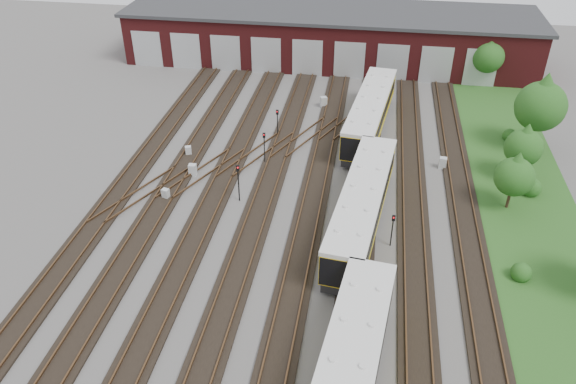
# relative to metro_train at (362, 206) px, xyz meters

# --- Properties ---
(ground) EXTENTS (120.00, 120.00, 0.00)m
(ground) POSITION_rel_metro_train_xyz_m (-6.00, -4.43, -2.03)
(ground) COLOR #4D4947
(ground) RESTS_ON ground
(track_network) EXTENTS (30.40, 70.00, 0.33)m
(track_network) POSITION_rel_metro_train_xyz_m (-6.17, -3.84, -1.92)
(track_network) COLOR black
(track_network) RESTS_ON ground
(maintenance_shed) EXTENTS (51.00, 12.50, 6.35)m
(maintenance_shed) POSITION_rel_metro_train_xyz_m (-6.01, 35.55, 1.18)
(maintenance_shed) COLOR #531416
(maintenance_shed) RESTS_ON ground
(grass_verge) EXTENTS (8.00, 55.00, 0.05)m
(grass_verge) POSITION_rel_metro_train_xyz_m (13.00, 5.57, -2.00)
(grass_verge) COLOR #21501A
(grass_verge) RESTS_ON ground
(metro_train) EXTENTS (4.78, 48.25, 3.31)m
(metro_train) POSITION_rel_metro_train_xyz_m (0.00, 0.00, 0.00)
(metro_train) COLOR black
(metro_train) RESTS_ON ground
(signal_mast_0) EXTENTS (0.23, 0.22, 3.05)m
(signal_mast_0) POSITION_rel_metro_train_xyz_m (-9.02, 8.30, -0.09)
(signal_mast_0) COLOR black
(signal_mast_0) RESTS_ON ground
(signal_mast_1) EXTENTS (0.30, 0.29, 3.32)m
(signal_mast_1) POSITION_rel_metro_train_xyz_m (-9.90, 2.10, 0.10)
(signal_mast_1) COLOR black
(signal_mast_1) RESTS_ON ground
(signal_mast_2) EXTENTS (0.24, 0.23, 2.78)m
(signal_mast_2) POSITION_rel_metro_train_xyz_m (-8.80, 13.66, -0.24)
(signal_mast_2) COLOR black
(signal_mast_2) RESTS_ON ground
(signal_mast_3) EXTENTS (0.23, 0.22, 2.69)m
(signal_mast_3) POSITION_rel_metro_train_xyz_m (2.28, -1.80, -0.29)
(signal_mast_3) COLOR black
(signal_mast_3) RESTS_ON ground
(relay_cabinet_0) EXTENTS (0.65, 0.59, 0.91)m
(relay_cabinet_0) POSITION_rel_metro_train_xyz_m (-15.88, 1.41, -1.57)
(relay_cabinet_0) COLOR #B9BCBE
(relay_cabinet_0) RESTS_ON ground
(relay_cabinet_1) EXTENTS (0.68, 0.63, 0.91)m
(relay_cabinet_1) POSITION_rel_metro_train_xyz_m (-16.23, 8.57, -1.57)
(relay_cabinet_1) COLOR #B9BCBE
(relay_cabinet_1) RESTS_ON ground
(relay_cabinet_2) EXTENTS (0.66, 0.56, 1.06)m
(relay_cabinet_2) POSITION_rel_metro_train_xyz_m (-14.79, 5.27, -1.49)
(relay_cabinet_2) COLOR #B9BCBE
(relay_cabinet_2) RESTS_ON ground
(relay_cabinet_3) EXTENTS (0.84, 0.79, 1.12)m
(relay_cabinet_3) POSITION_rel_metro_train_xyz_m (-5.08, 21.08, -1.47)
(relay_cabinet_3) COLOR #B9BCBE
(relay_cabinet_3) RESTS_ON ground
(relay_cabinet_4) EXTENTS (0.67, 0.57, 1.04)m
(relay_cabinet_4) POSITION_rel_metro_train_xyz_m (6.72, 9.98, -1.51)
(relay_cabinet_4) COLOR #B9BCBE
(relay_cabinet_4) RESTS_ON ground
(tree_0) EXTENTS (3.61, 3.61, 5.98)m
(tree_0) POSITION_rel_metro_train_xyz_m (12.66, 29.96, 1.82)
(tree_0) COLOR #332317
(tree_0) RESTS_ON ground
(tree_1) EXTENTS (3.16, 3.16, 5.24)m
(tree_1) POSITION_rel_metro_train_xyz_m (12.93, 9.30, 1.33)
(tree_1) COLOR #332317
(tree_1) RESTS_ON ground
(tree_2) EXTENTS (4.54, 4.54, 7.52)m
(tree_2) POSITION_rel_metro_train_xyz_m (15.14, 15.05, 2.80)
(tree_2) COLOR #332317
(tree_2) RESTS_ON ground
(tree_3) EXTENTS (3.06, 3.06, 5.07)m
(tree_3) POSITION_rel_metro_train_xyz_m (11.42, 4.55, 1.23)
(tree_3) COLOR #332317
(tree_3) RESTS_ON ground
(bush_0) EXTENTS (1.39, 1.39, 1.39)m
(bush_0) POSITION_rel_metro_train_xyz_m (10.97, -3.93, -1.33)
(bush_0) COLOR #1E4915
(bush_0) RESTS_ON ground
(bush_1) EXTENTS (1.72, 1.72, 1.72)m
(bush_1) POSITION_rel_metro_train_xyz_m (13.59, 6.92, -1.17)
(bush_1) COLOR #1E4915
(bush_1) RESTS_ON ground
(bush_2) EXTENTS (1.33, 1.33, 1.33)m
(bush_2) POSITION_rel_metro_train_xyz_m (13.47, 16.42, -1.36)
(bush_2) COLOR #1E4915
(bush_2) RESTS_ON ground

